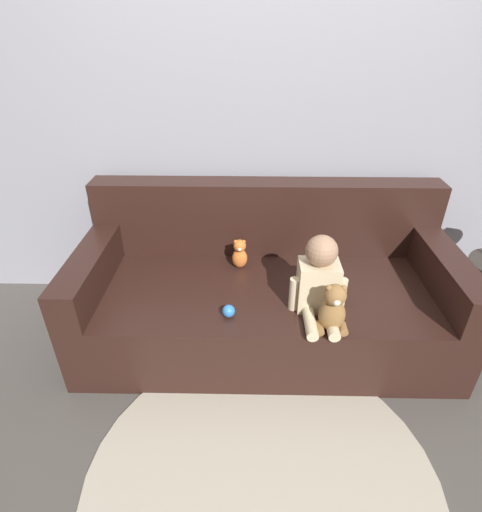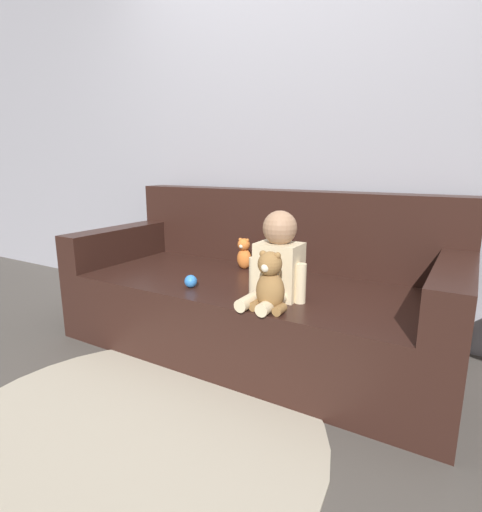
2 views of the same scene
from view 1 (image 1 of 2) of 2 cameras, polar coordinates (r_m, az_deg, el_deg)
The scene contains 8 objects.
ground_plane at distance 2.54m, azimuth 3.34°, elevation -11.24°, with size 12.00×12.00×0.00m, color #4C4742.
wall_back at distance 2.46m, azimuth 3.90°, elevation 21.48°, with size 8.00×0.05×2.60m.
couch at distance 2.40m, azimuth 3.50°, elevation -5.00°, with size 2.10×0.93×0.87m.
person_baby at distance 2.03m, azimuth 11.07°, elevation -3.40°, with size 0.29×0.35×0.41m.
teddy_bear_brown at distance 1.94m, azimuth 12.99°, elevation -7.44°, with size 0.15×0.12×0.26m.
plush_toy_side at distance 2.37m, azimuth -0.19°, elevation 0.31°, with size 0.09×0.09×0.19m.
toy_ball at distance 2.03m, azimuth -1.79°, elevation -7.86°, with size 0.07×0.07×0.07m.
floor_rug at distance 1.96m, azimuth 2.97°, elevation -29.28°, with size 1.52×1.52×0.01m.
Camera 1 is at (-0.11, -1.88, 1.71)m, focal length 28.00 mm.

